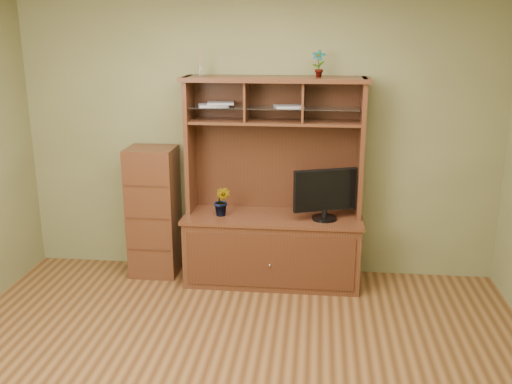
# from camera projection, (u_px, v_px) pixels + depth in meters

# --- Properties ---
(room) EXTENTS (4.54, 4.04, 2.74)m
(room) POSITION_uv_depth(u_px,v_px,m) (224.00, 193.00, 3.44)
(room) COLOR #4F2F16
(room) RESTS_ON ground
(media_hutch) EXTENTS (1.66, 0.61, 1.90)m
(media_hutch) POSITION_uv_depth(u_px,v_px,m) (273.00, 228.00, 5.31)
(media_hutch) COLOR #432213
(media_hutch) RESTS_ON room
(monitor) EXTENTS (0.57, 0.25, 0.46)m
(monitor) POSITION_uv_depth(u_px,v_px,m) (325.00, 193.00, 5.08)
(monitor) COLOR black
(monitor) RESTS_ON media_hutch
(orchid_plant) EXTENTS (0.19, 0.17, 0.28)m
(orchid_plant) POSITION_uv_depth(u_px,v_px,m) (222.00, 201.00, 5.20)
(orchid_plant) COLOR #2D5D20
(orchid_plant) RESTS_ON media_hutch
(top_plant) EXTENTS (0.13, 0.10, 0.23)m
(top_plant) POSITION_uv_depth(u_px,v_px,m) (319.00, 63.00, 4.93)
(top_plant) COLOR #386423
(top_plant) RESTS_ON media_hutch
(reed_diffuser) EXTENTS (0.05, 0.05, 0.25)m
(reed_diffuser) POSITION_uv_depth(u_px,v_px,m) (201.00, 65.00, 5.04)
(reed_diffuser) COLOR silver
(reed_diffuser) RESTS_ON media_hutch
(magazines) EXTENTS (0.98, 0.26, 0.04)m
(magazines) POSITION_uv_depth(u_px,v_px,m) (240.00, 105.00, 5.10)
(magazines) COLOR #A4A4A8
(magazines) RESTS_ON media_hutch
(side_cabinet) EXTENTS (0.44, 0.41, 1.24)m
(side_cabinet) POSITION_uv_depth(u_px,v_px,m) (154.00, 212.00, 5.45)
(side_cabinet) COLOR #432213
(side_cabinet) RESTS_ON room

